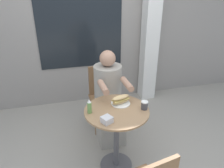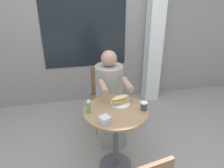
{
  "view_description": "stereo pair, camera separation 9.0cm",
  "coord_description": "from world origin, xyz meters",
  "px_view_note": "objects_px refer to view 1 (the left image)",
  "views": [
    {
      "loc": [
        -0.51,
        -1.8,
        1.94
      ],
      "look_at": [
        0.0,
        0.19,
        0.95
      ],
      "focal_mm": 35.0,
      "sensor_mm": 36.0,
      "label": 1
    },
    {
      "loc": [
        -0.42,
        -1.82,
        1.94
      ],
      "look_at": [
        0.0,
        0.19,
        0.95
      ],
      "focal_mm": 35.0,
      "sensor_mm": 36.0,
      "label": 2
    }
  ],
  "objects_px": {
    "drink_cup": "(144,105)",
    "condiment_bottle": "(89,106)",
    "diner_chair": "(103,91)",
    "cafe_table": "(117,127)",
    "sandwich_on_plate": "(121,100)",
    "seated_diner": "(109,103)"
  },
  "relations": [
    {
      "from": "cafe_table",
      "to": "diner_chair",
      "type": "distance_m",
      "value": 0.86
    },
    {
      "from": "diner_chair",
      "to": "drink_cup",
      "type": "bearing_deg",
      "value": 102.54
    },
    {
      "from": "seated_diner",
      "to": "diner_chair",
      "type": "bearing_deg",
      "value": -91.46
    },
    {
      "from": "drink_cup",
      "to": "condiment_bottle",
      "type": "relative_size",
      "value": 0.58
    },
    {
      "from": "diner_chair",
      "to": "sandwich_on_plate",
      "type": "xyz_separation_m",
      "value": [
        0.04,
        -0.75,
        0.27
      ]
    },
    {
      "from": "condiment_bottle",
      "to": "drink_cup",
      "type": "bearing_deg",
      "value": -7.13
    },
    {
      "from": "condiment_bottle",
      "to": "seated_diner",
      "type": "bearing_deg",
      "value": 58.01
    },
    {
      "from": "cafe_table",
      "to": "condiment_bottle",
      "type": "distance_m",
      "value": 0.39
    },
    {
      "from": "seated_diner",
      "to": "sandwich_on_plate",
      "type": "bearing_deg",
      "value": 92.33
    },
    {
      "from": "cafe_table",
      "to": "sandwich_on_plate",
      "type": "height_order",
      "value": "sandwich_on_plate"
    },
    {
      "from": "cafe_table",
      "to": "sandwich_on_plate",
      "type": "relative_size",
      "value": 3.55
    },
    {
      "from": "diner_chair",
      "to": "condiment_bottle",
      "type": "distance_m",
      "value": 0.95
    },
    {
      "from": "cafe_table",
      "to": "condiment_bottle",
      "type": "xyz_separation_m",
      "value": [
        -0.27,
        0.02,
        0.28
      ]
    },
    {
      "from": "sandwich_on_plate",
      "to": "seated_diner",
      "type": "bearing_deg",
      "value": 94.62
    },
    {
      "from": "diner_chair",
      "to": "drink_cup",
      "type": "distance_m",
      "value": 0.98
    },
    {
      "from": "cafe_table",
      "to": "drink_cup",
      "type": "bearing_deg",
      "value": -10.42
    },
    {
      "from": "sandwich_on_plate",
      "to": "condiment_bottle",
      "type": "relative_size",
      "value": 1.41
    },
    {
      "from": "diner_chair",
      "to": "condiment_bottle",
      "type": "relative_size",
      "value": 5.8
    },
    {
      "from": "diner_chair",
      "to": "seated_diner",
      "type": "relative_size",
      "value": 0.72
    },
    {
      "from": "condiment_bottle",
      "to": "diner_chair",
      "type": "bearing_deg",
      "value": 70.08
    },
    {
      "from": "cafe_table",
      "to": "sandwich_on_plate",
      "type": "bearing_deg",
      "value": 56.16
    },
    {
      "from": "diner_chair",
      "to": "drink_cup",
      "type": "height_order",
      "value": "diner_chair"
    }
  ]
}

